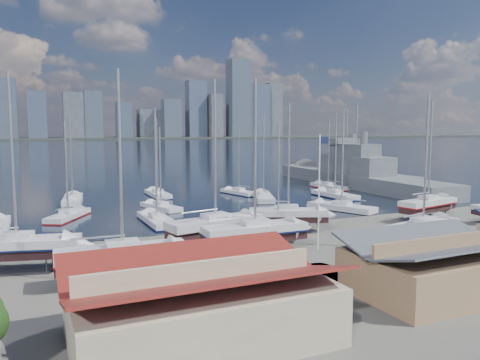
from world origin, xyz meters
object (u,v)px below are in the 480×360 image
naval_ship_west (346,172)px  naval_ship_east (355,178)px  car_a (219,287)px  sailboat_cradle_0 (17,247)px  flagpole (320,184)px

naval_ship_west → naval_ship_east: bearing=149.4°
naval_ship_west → car_a: (-56.07, -59.79, -1.01)m
naval_ship_east → naval_ship_west: size_ratio=1.24×
sailboat_cradle_0 → flagpole: bearing=5.7°
naval_ship_east → naval_ship_west: 13.38m
sailboat_cradle_0 → car_a: size_ratio=4.18×
sailboat_cradle_0 → naval_ship_west: (69.09, 47.69, -0.41)m
car_a → naval_ship_west: bearing=67.0°
naval_ship_west → car_a: size_ratio=10.64×
naval_ship_east → naval_ship_west: naval_ship_east is taller
naval_ship_west → car_a: naval_ship_west is taller
sailboat_cradle_0 → flagpole: sailboat_cradle_0 is taller
naval_ship_east → car_a: bearing=136.9°
flagpole → car_a: bearing=-149.9°
naval_ship_west → flagpole: size_ratio=3.66×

